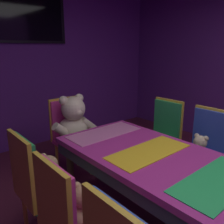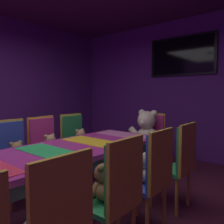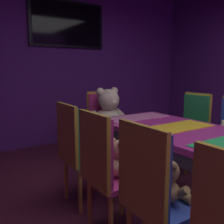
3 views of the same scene
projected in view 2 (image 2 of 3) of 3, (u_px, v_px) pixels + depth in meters
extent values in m
plane|color=#591E33|center=(51.00, 224.00, 2.28)|extent=(7.90, 7.90, 0.00)
cube|color=#59267F|center=(183.00, 89.00, 4.62)|extent=(5.20, 0.12, 2.80)
cube|color=#B22D8C|center=(49.00, 154.00, 2.22)|extent=(0.90, 2.86, 0.05)
cube|color=#33333F|center=(49.00, 162.00, 2.23)|extent=(0.88, 2.80, 0.10)
cylinder|color=#4C3826|center=(150.00, 167.00, 2.99)|extent=(0.07, 0.07, 0.69)
cylinder|color=#4C3826|center=(107.00, 157.00, 3.48)|extent=(0.07, 0.07, 0.69)
cube|color=green|center=(49.00, 151.00, 2.22)|extent=(0.77, 0.32, 0.01)
cube|color=yellow|center=(93.00, 141.00, 2.68)|extent=(0.77, 0.32, 0.01)
cube|color=pink|center=(124.00, 134.00, 3.15)|extent=(0.77, 0.32, 0.01)
cube|color=#2D47B2|center=(17.00, 166.00, 2.72)|extent=(0.40, 0.40, 0.04)
cube|color=#2D47B2|center=(9.00, 142.00, 2.81)|extent=(0.05, 0.38, 0.50)
cube|color=gold|center=(8.00, 142.00, 2.83)|extent=(0.03, 0.41, 0.55)
cylinder|color=gold|center=(37.00, 184.00, 2.76)|extent=(0.04, 0.04, 0.42)
cylinder|color=gold|center=(11.00, 193.00, 2.51)|extent=(0.04, 0.04, 0.42)
cylinder|color=gold|center=(23.00, 178.00, 2.96)|extent=(0.04, 0.04, 0.42)
ellipsoid|color=#9E7247|center=(16.00, 158.00, 2.71)|extent=(0.18, 0.18, 0.14)
sphere|color=#9E7247|center=(17.00, 148.00, 2.69)|extent=(0.14, 0.14, 0.14)
sphere|color=tan|center=(19.00, 149.00, 2.66)|extent=(0.05, 0.05, 0.05)
sphere|color=#9E7247|center=(20.00, 143.00, 2.74)|extent=(0.05, 0.05, 0.05)
sphere|color=#9E7247|center=(11.00, 144.00, 2.66)|extent=(0.05, 0.05, 0.05)
cylinder|color=#9E7247|center=(25.00, 156.00, 2.75)|extent=(0.05, 0.13, 0.12)
cylinder|color=#9E7247|center=(10.00, 159.00, 2.62)|extent=(0.05, 0.13, 0.12)
cylinder|color=#9E7247|center=(25.00, 163.00, 2.68)|extent=(0.06, 0.13, 0.06)
cylinder|color=#9E7247|center=(18.00, 165.00, 2.60)|extent=(0.06, 0.13, 0.06)
cube|color=#CC338C|center=(50.00, 157.00, 3.12)|extent=(0.40, 0.40, 0.04)
cube|color=#CC338C|center=(42.00, 136.00, 3.21)|extent=(0.05, 0.38, 0.50)
cube|color=gold|center=(41.00, 136.00, 3.22)|extent=(0.03, 0.41, 0.55)
cylinder|color=gold|center=(67.00, 173.00, 3.16)|extent=(0.04, 0.04, 0.42)
cylinder|color=gold|center=(47.00, 180.00, 2.91)|extent=(0.04, 0.04, 0.42)
cylinder|color=gold|center=(53.00, 168.00, 3.36)|extent=(0.04, 0.04, 0.42)
cylinder|color=gold|center=(33.00, 174.00, 3.12)|extent=(0.04, 0.04, 0.42)
ellipsoid|color=tan|center=(50.00, 150.00, 3.11)|extent=(0.19, 0.19, 0.15)
sphere|color=tan|center=(50.00, 140.00, 3.09)|extent=(0.15, 0.15, 0.15)
sphere|color=tan|center=(52.00, 142.00, 3.06)|extent=(0.06, 0.06, 0.06)
sphere|color=tan|center=(53.00, 135.00, 3.14)|extent=(0.06, 0.06, 0.06)
sphere|color=tan|center=(46.00, 137.00, 3.05)|extent=(0.06, 0.06, 0.06)
cylinder|color=tan|center=(57.00, 148.00, 3.15)|extent=(0.05, 0.13, 0.12)
cylinder|color=tan|center=(45.00, 150.00, 3.01)|extent=(0.05, 0.13, 0.12)
cylinder|color=tan|center=(58.00, 154.00, 3.07)|extent=(0.06, 0.14, 0.06)
cylinder|color=tan|center=(52.00, 156.00, 3.00)|extent=(0.06, 0.14, 0.06)
cube|color=#268C4C|center=(80.00, 150.00, 3.51)|extent=(0.40, 0.40, 0.04)
cube|color=#268C4C|center=(72.00, 131.00, 3.61)|extent=(0.05, 0.38, 0.50)
cube|color=gold|center=(71.00, 131.00, 3.62)|extent=(0.03, 0.41, 0.55)
cylinder|color=gold|center=(95.00, 164.00, 3.55)|extent=(0.04, 0.04, 0.42)
cylinder|color=gold|center=(79.00, 169.00, 3.31)|extent=(0.04, 0.04, 0.42)
cylinder|color=gold|center=(81.00, 160.00, 3.76)|extent=(0.04, 0.04, 0.42)
cylinder|color=gold|center=(65.00, 165.00, 3.51)|extent=(0.04, 0.04, 0.42)
ellipsoid|color=tan|center=(80.00, 143.00, 3.51)|extent=(0.19, 0.19, 0.15)
sphere|color=tan|center=(81.00, 135.00, 3.48)|extent=(0.15, 0.15, 0.15)
sphere|color=tan|center=(83.00, 136.00, 3.45)|extent=(0.06, 0.06, 0.06)
sphere|color=tan|center=(83.00, 130.00, 3.53)|extent=(0.06, 0.06, 0.06)
sphere|color=tan|center=(77.00, 131.00, 3.45)|extent=(0.06, 0.06, 0.06)
cylinder|color=tan|center=(86.00, 142.00, 3.55)|extent=(0.05, 0.13, 0.13)
cylinder|color=tan|center=(77.00, 144.00, 3.41)|extent=(0.05, 0.13, 0.13)
cylinder|color=tan|center=(88.00, 147.00, 3.47)|extent=(0.07, 0.14, 0.07)
cylinder|color=tan|center=(83.00, 148.00, 3.39)|extent=(0.07, 0.14, 0.07)
cube|color=#268C4C|center=(61.00, 204.00, 1.23)|extent=(0.05, 0.38, 0.50)
cube|color=gold|center=(64.00, 206.00, 1.21)|extent=(0.03, 0.41, 0.55)
ellipsoid|color=beige|center=(43.00, 224.00, 1.36)|extent=(0.16, 0.16, 0.13)
sphere|color=beige|center=(41.00, 204.00, 1.36)|extent=(0.13, 0.13, 0.13)
sphere|color=#FDDCAD|center=(37.00, 203.00, 1.39)|extent=(0.05, 0.05, 0.05)
sphere|color=beige|center=(35.00, 200.00, 1.31)|extent=(0.05, 0.05, 0.05)
sphere|color=beige|center=(49.00, 194.00, 1.38)|extent=(0.05, 0.05, 0.05)
cylinder|color=beige|center=(51.00, 214.00, 1.44)|extent=(0.05, 0.12, 0.11)
cylinder|color=beige|center=(39.00, 221.00, 1.46)|extent=(0.06, 0.12, 0.06)
cube|color=#268C4C|center=(105.00, 203.00, 1.81)|extent=(0.40, 0.40, 0.04)
cube|color=#268C4C|center=(124.00, 175.00, 1.67)|extent=(0.05, 0.38, 0.50)
cube|color=gold|center=(126.00, 176.00, 1.66)|extent=(0.03, 0.41, 0.55)
cylinder|color=gold|center=(104.00, 216.00, 2.05)|extent=(0.04, 0.04, 0.42)
ellipsoid|color=olive|center=(105.00, 190.00, 1.80)|extent=(0.19, 0.19, 0.15)
sphere|color=olive|center=(104.00, 173.00, 1.80)|extent=(0.15, 0.15, 0.15)
sphere|color=#AE7747|center=(99.00, 173.00, 1.83)|extent=(0.06, 0.06, 0.06)
sphere|color=olive|center=(100.00, 168.00, 1.74)|extent=(0.06, 0.06, 0.06)
sphere|color=olive|center=(110.00, 165.00, 1.83)|extent=(0.06, 0.06, 0.06)
cylinder|color=olive|center=(93.00, 191.00, 1.75)|extent=(0.05, 0.13, 0.13)
cylinder|color=olive|center=(109.00, 184.00, 1.89)|extent=(0.05, 0.13, 0.13)
cylinder|color=olive|center=(90.00, 194.00, 1.84)|extent=(0.06, 0.14, 0.06)
cylinder|color=olive|center=(98.00, 190.00, 1.92)|extent=(0.06, 0.14, 0.06)
cube|color=#2D47B2|center=(142.00, 184.00, 2.18)|extent=(0.40, 0.40, 0.04)
cube|color=#2D47B2|center=(159.00, 160.00, 2.05)|extent=(0.05, 0.38, 0.50)
cube|color=gold|center=(161.00, 160.00, 2.03)|extent=(0.03, 0.41, 0.55)
cylinder|color=gold|center=(164.00, 206.00, 2.22)|extent=(0.04, 0.04, 0.42)
cylinder|color=gold|center=(147.00, 220.00, 1.98)|extent=(0.04, 0.04, 0.42)
cylinder|color=gold|center=(137.00, 197.00, 2.43)|extent=(0.04, 0.04, 0.42)
cylinder|color=gold|center=(118.00, 208.00, 2.18)|extent=(0.04, 0.04, 0.42)
ellipsoid|color=beige|center=(142.00, 174.00, 2.18)|extent=(0.17, 0.17, 0.14)
sphere|color=beige|center=(141.00, 161.00, 2.18)|extent=(0.14, 0.14, 0.14)
sphere|color=#FDDCAD|center=(137.00, 161.00, 2.21)|extent=(0.05, 0.05, 0.05)
sphere|color=beige|center=(139.00, 157.00, 2.12)|extent=(0.05, 0.05, 0.05)
sphere|color=beige|center=(145.00, 155.00, 2.20)|extent=(0.05, 0.05, 0.05)
cylinder|color=beige|center=(134.00, 174.00, 2.13)|extent=(0.05, 0.12, 0.11)
cylinder|color=beige|center=(144.00, 170.00, 2.26)|extent=(0.05, 0.12, 0.11)
cylinder|color=beige|center=(129.00, 178.00, 2.22)|extent=(0.06, 0.13, 0.06)
cylinder|color=beige|center=(135.00, 175.00, 2.29)|extent=(0.06, 0.13, 0.06)
cube|color=#268C4C|center=(170.00, 169.00, 2.62)|extent=(0.40, 0.40, 0.04)
cube|color=#268C4C|center=(186.00, 148.00, 2.48)|extent=(0.05, 0.38, 0.50)
cube|color=gold|center=(188.00, 149.00, 2.47)|extent=(0.03, 0.41, 0.55)
cylinder|color=gold|center=(188.00, 188.00, 2.65)|extent=(0.04, 0.04, 0.42)
cylinder|color=gold|center=(177.00, 197.00, 2.41)|extent=(0.04, 0.04, 0.42)
cylinder|color=gold|center=(163.00, 181.00, 2.86)|extent=(0.04, 0.04, 0.42)
cylinder|color=gold|center=(150.00, 189.00, 2.61)|extent=(0.04, 0.04, 0.42)
cube|color=#CC338C|center=(147.00, 148.00, 3.66)|extent=(0.40, 0.40, 0.04)
cube|color=#CC338C|center=(153.00, 130.00, 3.77)|extent=(0.38, 0.05, 0.50)
cube|color=gold|center=(154.00, 130.00, 3.79)|extent=(0.41, 0.03, 0.55)
cylinder|color=gold|center=(161.00, 161.00, 3.70)|extent=(0.04, 0.04, 0.42)
cylinder|color=gold|center=(151.00, 166.00, 3.45)|extent=(0.04, 0.04, 0.42)
cylinder|color=gold|center=(144.00, 158.00, 3.90)|extent=(0.04, 0.04, 0.42)
cylinder|color=gold|center=(133.00, 162.00, 3.66)|extent=(0.04, 0.04, 0.42)
ellipsoid|color=beige|center=(148.00, 137.00, 3.64)|extent=(0.37, 0.37, 0.29)
sphere|color=beige|center=(147.00, 120.00, 3.60)|extent=(0.29, 0.29, 0.29)
sphere|color=#FFF2C8|center=(143.00, 122.00, 3.52)|extent=(0.11, 0.11, 0.11)
sphere|color=beige|center=(154.00, 114.00, 3.54)|extent=(0.11, 0.11, 0.11)
sphere|color=beige|center=(142.00, 113.00, 3.68)|extent=(0.11, 0.11, 0.11)
cylinder|color=beige|center=(155.00, 137.00, 3.47)|extent=(0.26, 0.10, 0.24)
cylinder|color=beige|center=(135.00, 134.00, 3.70)|extent=(0.26, 0.10, 0.24)
cylinder|color=beige|center=(145.00, 146.00, 3.41)|extent=(0.27, 0.13, 0.13)
cylinder|color=beige|center=(134.00, 144.00, 3.53)|extent=(0.27, 0.13, 0.13)
cube|color=black|center=(182.00, 56.00, 4.50)|extent=(1.33, 0.05, 0.77)
cube|color=black|center=(181.00, 56.00, 4.48)|extent=(1.22, 0.01, 0.69)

